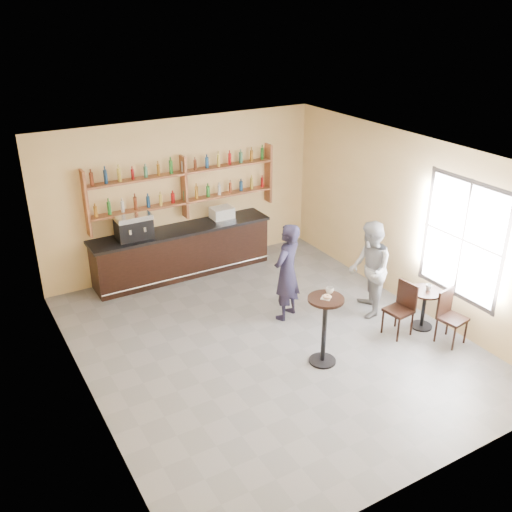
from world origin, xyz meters
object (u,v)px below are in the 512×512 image
pastry_case (222,214)px  cafe_table (423,309)px  pedestal_table (324,331)px  chair_west (399,310)px  bar_counter (182,251)px  chair_south (453,318)px  espresso_machine (134,226)px  patron_second (369,269)px  man_main (287,272)px

pastry_case → cafe_table: bearing=-57.5°
pedestal_table → chair_west: 1.61m
bar_counter → chair_south: bearing=-58.5°
espresso_machine → patron_second: size_ratio=0.38×
espresso_machine → man_main: size_ratio=0.38×
pedestal_table → patron_second: bearing=28.0°
bar_counter → chair_west: (2.26, -4.03, -0.04)m
cafe_table → man_main: bearing=141.3°
pedestal_table → bar_counter: bearing=99.2°
espresso_machine → chair_south: (3.85, -4.68, -0.80)m
chair_west → patron_second: bearing=172.7°
pedestal_table → man_main: (0.26, 1.50, 0.32)m
bar_counter → cafe_table: bar_counter is taller
man_main → pedestal_table: bearing=52.4°
espresso_machine → pastry_case: 1.93m
pedestal_table → man_main: man_main is taller
bar_counter → patron_second: size_ratio=2.13×
cafe_table → chair_west: 0.56m
bar_counter → cafe_table: bearing=-55.4°
espresso_machine → patron_second: 4.58m
bar_counter → pastry_case: pastry_case is taller
cafe_table → chair_west: chair_west is taller
espresso_machine → man_main: man_main is taller
pastry_case → man_main: (-0.02, -2.56, -0.26)m
man_main → patron_second: size_ratio=1.01×
man_main → patron_second: man_main is taller
bar_counter → espresso_machine: (-0.99, 0.00, 0.76)m
patron_second → cafe_table: bearing=60.8°
man_main → cafe_table: man_main is taller
pastry_case → chair_south: (1.92, -4.68, -0.70)m
pastry_case → cafe_table: (1.87, -4.08, -0.81)m
cafe_table → patron_second: (-0.54, 0.88, 0.53)m
espresso_machine → pedestal_table: size_ratio=0.59×
espresso_machine → chair_south: espresso_machine is taller
cafe_table → patron_second: size_ratio=0.41×
man_main → chair_west: bearing=104.8°
pastry_case → chair_west: bearing=-64.0°
man_main → chair_west: man_main is taller
chair_west → cafe_table: bearing=78.3°
man_main → patron_second: (1.35, -0.64, -0.01)m
bar_counter → cafe_table: size_ratio=5.23×
pedestal_table → patron_second: 1.86m
pastry_case → patron_second: size_ratio=0.26×
pedestal_table → chair_west: (1.60, 0.03, -0.11)m
patron_second → pedestal_table: bearing=-32.6°
bar_counter → chair_south: size_ratio=4.04×
bar_counter → pastry_case: size_ratio=8.11×
pastry_case → cafe_table: 4.56m
man_main → chair_west: size_ratio=1.90×
bar_counter → espresso_machine: 1.24m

